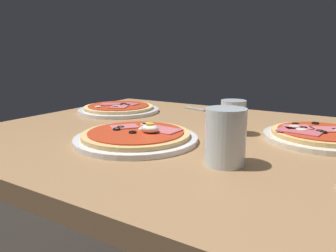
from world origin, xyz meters
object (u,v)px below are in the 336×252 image
(pizza_foreground, at_px, (136,136))
(pizza_across_right, at_px, (119,109))
(water_glass_far, at_px, (233,119))
(water_glass_near, at_px, (225,141))
(pizza_across_left, at_px, (320,135))
(dining_table, at_px, (205,175))
(knife, at_px, (207,110))

(pizza_foreground, bearing_deg, pizza_across_right, 136.18)
(pizza_across_right, xyz_separation_m, water_glass_far, (0.47, -0.09, 0.03))
(pizza_foreground, relative_size, water_glass_far, 3.33)
(pizza_across_right, relative_size, water_glass_near, 2.68)
(water_glass_far, bearing_deg, pizza_across_left, 13.97)
(dining_table, distance_m, pizza_foreground, 0.22)
(dining_table, xyz_separation_m, pizza_across_right, (-0.42, 0.15, 0.12))
(pizza_foreground, distance_m, water_glass_near, 0.25)
(dining_table, height_order, pizza_across_right, pizza_across_right)
(dining_table, relative_size, pizza_across_right, 4.20)
(water_glass_far, height_order, knife, water_glass_far)
(pizza_foreground, relative_size, pizza_across_right, 1.02)
(pizza_across_left, bearing_deg, pizza_foreground, -147.16)
(dining_table, relative_size, pizza_foreground, 4.11)
(pizza_foreground, height_order, water_glass_far, water_glass_far)
(dining_table, xyz_separation_m, water_glass_near, (0.12, -0.18, 0.16))
(pizza_across_left, height_order, pizza_across_right, same)
(dining_table, bearing_deg, pizza_across_left, 22.36)
(pizza_across_left, height_order, knife, pizza_across_left)
(knife, bearing_deg, pizza_across_left, -28.59)
(pizza_across_left, relative_size, water_glass_far, 3.04)
(pizza_foreground, relative_size, knife, 1.55)
(dining_table, bearing_deg, knife, 114.36)
(dining_table, distance_m, pizza_across_right, 0.46)
(water_glass_near, bearing_deg, pizza_across_right, 148.70)
(dining_table, relative_size, water_glass_far, 13.71)
(dining_table, bearing_deg, water_glass_near, -55.73)
(pizza_across_left, bearing_deg, dining_table, -157.64)
(knife, bearing_deg, pizza_foreground, -86.44)
(pizza_across_right, distance_m, water_glass_far, 0.48)
(water_glass_near, distance_m, knife, 0.58)
(water_glass_far, bearing_deg, dining_table, -133.40)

